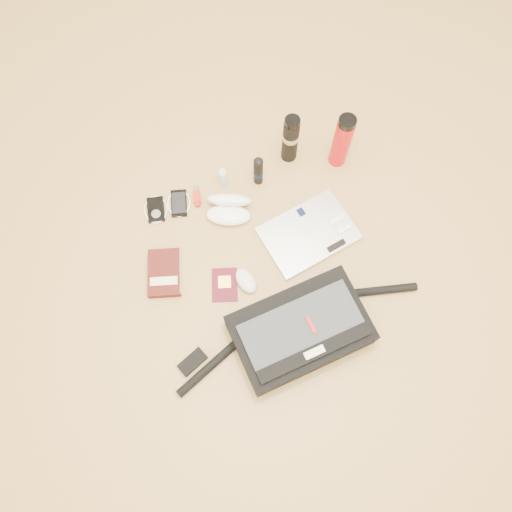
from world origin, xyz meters
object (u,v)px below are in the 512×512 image
object	(u,v)px
messenger_bag	(299,331)
laptop	(309,234)
book	(165,273)
thermos_black	(290,139)
thermos_red	(342,141)

from	to	relation	value
messenger_bag	laptop	world-z (taller)	messenger_bag
messenger_bag	book	xyz separation A→B (m)	(-0.42, 0.39, -0.05)
laptop	thermos_black	xyz separation A→B (m)	(0.05, 0.38, 0.12)
thermos_black	thermos_red	xyz separation A→B (m)	(0.19, -0.08, 0.01)
messenger_bag	laptop	size ratio (longest dim) A/B	2.47
messenger_bag	laptop	bearing A→B (deg)	58.23
messenger_bag	thermos_red	size ratio (longest dim) A/B	3.48
messenger_bag	thermos_black	size ratio (longest dim) A/B	3.85
laptop	thermos_black	distance (m)	0.40
book	thermos_black	size ratio (longest dim) A/B	0.85
book	thermos_black	bearing A→B (deg)	43.50
messenger_bag	thermos_red	distance (m)	0.79
laptop	thermos_red	size ratio (longest dim) A/B	1.41
messenger_bag	thermos_black	distance (m)	0.79
book	thermos_red	distance (m)	0.89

